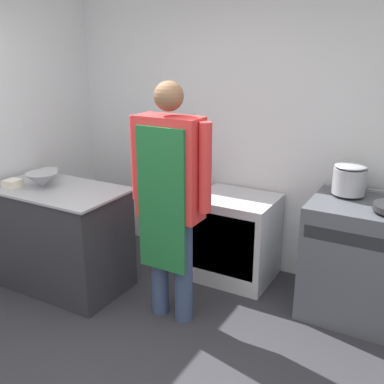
% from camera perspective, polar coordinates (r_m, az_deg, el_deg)
% --- Properties ---
extents(wall_back, '(8.00, 0.05, 2.70)m').
position_cam_1_polar(wall_back, '(4.21, 5.89, 8.32)').
color(wall_back, silver).
rests_on(wall_back, ground_plane).
extents(prep_counter, '(1.17, 0.68, 0.91)m').
position_cam_1_polar(prep_counter, '(4.13, -16.24, -5.55)').
color(prep_counter, '#2D2D33').
rests_on(prep_counter, ground_plane).
extents(stove, '(0.87, 0.68, 0.96)m').
position_cam_1_polar(stove, '(3.77, 20.97, -8.16)').
color(stove, '#4C4F56').
rests_on(stove, ground_plane).
extents(fridge_unit, '(0.69, 0.59, 0.78)m').
position_cam_1_polar(fridge_unit, '(4.13, 5.54, -5.81)').
color(fridge_unit, silver).
rests_on(fridge_unit, ground_plane).
extents(person_cook, '(0.67, 0.24, 1.84)m').
position_cam_1_polar(person_cook, '(3.28, -2.87, 0.25)').
color(person_cook, '#38476B').
rests_on(person_cook, ground_plane).
extents(mixing_bowl, '(0.27, 0.27, 0.13)m').
position_cam_1_polar(mixing_bowl, '(4.01, -18.53, 1.43)').
color(mixing_bowl, '#9EA0A8').
rests_on(mixing_bowl, prep_counter).
extents(small_bowl, '(0.18, 0.18, 0.09)m').
position_cam_1_polar(small_bowl, '(4.26, -17.70, 2.21)').
color(small_bowl, '#9EA0A8').
rests_on(small_bowl, prep_counter).
extents(plastic_tub, '(0.13, 0.13, 0.07)m').
position_cam_1_polar(plastic_tub, '(4.11, -21.82, 1.02)').
color(plastic_tub, silver).
rests_on(plastic_tub, prep_counter).
extents(stock_pot, '(0.25, 0.25, 0.24)m').
position_cam_1_polar(stock_pot, '(3.69, 19.37, 1.64)').
color(stock_pot, '#9EA0A8').
rests_on(stock_pot, stove).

